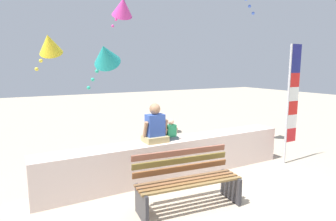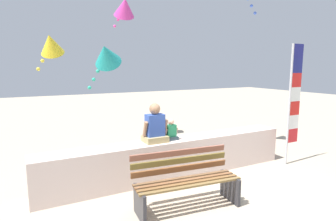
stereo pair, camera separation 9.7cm
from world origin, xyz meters
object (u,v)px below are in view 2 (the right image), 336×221
Objects in this scene: person_child at (171,132)px; kite_teal at (106,55)px; park_bench at (186,182)px; person_adult at (155,127)px; kite_yellow at (51,44)px; kite_magenta at (125,7)px; flag_banner at (293,99)px.

kite_teal is at bearing 126.58° from person_child.
park_bench is 1.38m from person_adult.
person_adult is at bearing -65.47° from kite_teal.
kite_magenta reaches higher than kite_yellow.
flag_banner is 2.85× the size of kite_magenta.
person_adult is 0.38m from person_child.
kite_magenta is at bearing 124.51° from flag_banner.
person_child is at bearing -53.42° from kite_teal.
person_adult reaches higher than person_child.
person_adult is at bearing 169.72° from flag_banner.
kite_teal is (1.03, -0.67, -0.23)m from kite_yellow.
kite_magenta reaches higher than park_bench.
kite_teal reaches higher than park_bench.
kite_yellow reaches higher than park_bench.
person_adult is 0.28× the size of flag_banner.
park_bench is 1.94× the size of kite_yellow.
person_child is 0.47× the size of kite_yellow.
kite_yellow is (-1.57, 3.12, 2.29)m from park_bench.
kite_yellow is 2.81m from kite_magenta.
kite_magenta is at bearing 82.25° from park_bench.
park_bench is at bearing -97.75° from kite_magenta.
person_adult is 0.67× the size of kite_teal.
kite_yellow is (-1.96, 1.91, 1.77)m from person_child.
park_bench is at bearing -107.86° from person_child.
kite_teal reaches higher than person_child.
person_child is 4.39m from kite_magenta.
kite_teal is at bearing -32.80° from kite_yellow.
person_child is (0.39, 1.21, 0.52)m from park_bench.
park_bench is 5.68m from kite_magenta.
kite_teal is at bearing 102.24° from park_bench.
person_child is at bearing 0.07° from person_adult.
park_bench is at bearing -91.66° from person_adult.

